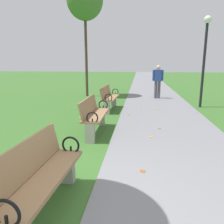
% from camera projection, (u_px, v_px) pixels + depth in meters
% --- Properties ---
extents(ground_plane, '(80.00, 80.00, 0.00)m').
position_uv_depth(ground_plane, '(84.00, 215.00, 2.62)').
color(ground_plane, '#386628').
extents(paved_walkway, '(2.79, 44.00, 0.02)m').
position_uv_depth(paved_walkway, '(148.00, 82.00, 19.88)').
color(paved_walkway, slate).
rests_on(paved_walkway, ground).
extents(park_bench_1, '(0.54, 1.62, 0.90)m').
position_uv_depth(park_bench_1, '(39.00, 177.00, 2.54)').
color(park_bench_1, '#93704C').
rests_on(park_bench_1, ground).
extents(park_bench_2, '(0.48, 1.60, 0.90)m').
position_uv_depth(park_bench_2, '(94.00, 114.00, 5.60)').
color(park_bench_2, '#93704C').
rests_on(park_bench_2, ground).
extents(park_bench_3, '(0.55, 1.62, 0.90)m').
position_uv_depth(park_bench_3, '(109.00, 97.00, 8.34)').
color(park_bench_3, '#93704C').
rests_on(park_bench_3, ground).
extents(tree_2, '(1.80, 1.80, 5.79)m').
position_uv_depth(tree_2, '(85.00, 0.00, 10.84)').
color(tree_2, '#4C3D2D').
rests_on(tree_2, ground).
extents(pedestrian_walking, '(0.53, 0.22, 1.62)m').
position_uv_depth(pedestrian_walking, '(158.00, 80.00, 10.87)').
color(pedestrian_walking, '#4C4C56').
rests_on(pedestrian_walking, paved_walkway).
extents(lamp_post, '(0.28, 0.28, 3.48)m').
position_uv_depth(lamp_post, '(205.00, 48.00, 8.46)').
color(lamp_post, black).
rests_on(lamp_post, ground).
extents(scattered_leaves, '(5.08, 10.62, 0.02)m').
position_uv_depth(scattered_leaves, '(120.00, 117.00, 7.21)').
color(scattered_leaves, '#AD6B23').
rests_on(scattered_leaves, ground).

